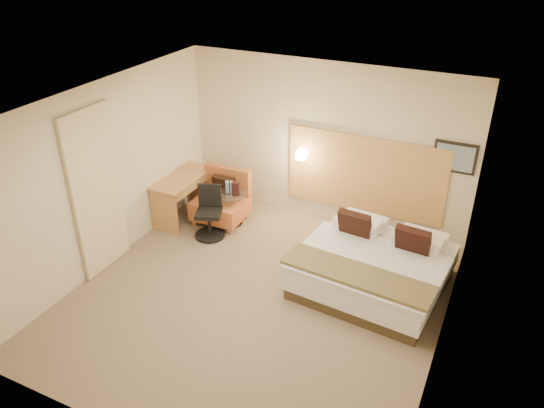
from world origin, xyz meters
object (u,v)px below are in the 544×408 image
at_px(bed, 374,266).
at_px(lounge_chair, 222,201).
at_px(desk, 184,186).
at_px(desk_chair, 209,216).
at_px(side_table, 232,208).

distance_m(bed, lounge_chair, 2.92).
height_order(bed, desk, bed).
xyz_separation_m(lounge_chair, desk_chair, (0.08, -0.54, 0.00)).
bearing_deg(side_table, lounge_chair, 160.92).
distance_m(side_table, desk, 0.90).
relative_size(bed, lounge_chair, 2.37).
xyz_separation_m(side_table, desk, (-0.84, -0.13, 0.28)).
distance_m(bed, desk_chair, 2.77).
relative_size(desk, desk_chair, 1.43).
height_order(bed, desk_chair, bed).
height_order(side_table, desk_chair, desk_chair).
bearing_deg(desk_chair, bed, -3.05).
relative_size(lounge_chair, desk_chair, 1.03).
bearing_deg(lounge_chair, desk_chair, -81.68).
distance_m(bed, side_table, 2.68).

